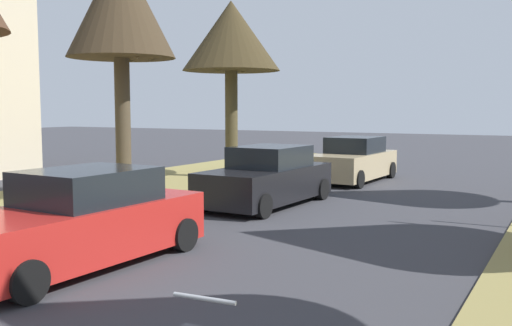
{
  "coord_description": "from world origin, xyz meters",
  "views": [
    {
      "loc": [
        4.77,
        0.18,
        2.56
      ],
      "look_at": [
        -0.09,
        8.81,
        1.62
      ],
      "focal_mm": 40.04,
      "sensor_mm": 36.0,
      "label": 1
    }
  ],
  "objects_px": {
    "street_tree_left_mid_b": "(120,6)",
    "parked_sedan_black": "(267,178)",
    "parked_sedan_red": "(81,222)",
    "parked_sedan_tan": "(353,161)",
    "street_tree_left_far": "(231,38)"
  },
  "relations": [
    {
      "from": "street_tree_left_far",
      "to": "street_tree_left_mid_b",
      "type": "bearing_deg",
      "value": -89.0
    },
    {
      "from": "street_tree_left_mid_b",
      "to": "parked_sedan_red",
      "type": "height_order",
      "value": "street_tree_left_mid_b"
    },
    {
      "from": "street_tree_left_far",
      "to": "parked_sedan_tan",
      "type": "bearing_deg",
      "value": 18.2
    },
    {
      "from": "street_tree_left_mid_b",
      "to": "parked_sedan_black",
      "type": "relative_size",
      "value": 1.55
    },
    {
      "from": "parked_sedan_black",
      "to": "parked_sedan_tan",
      "type": "bearing_deg",
      "value": 87.56
    },
    {
      "from": "parked_sedan_red",
      "to": "parked_sedan_tan",
      "type": "relative_size",
      "value": 1.0
    },
    {
      "from": "parked_sedan_red",
      "to": "parked_sedan_black",
      "type": "height_order",
      "value": "same"
    },
    {
      "from": "parked_sedan_red",
      "to": "parked_sedan_tan",
      "type": "bearing_deg",
      "value": 89.4
    },
    {
      "from": "parked_sedan_tan",
      "to": "street_tree_left_far",
      "type": "bearing_deg",
      "value": -161.8
    },
    {
      "from": "parked_sedan_red",
      "to": "street_tree_left_mid_b",
      "type": "bearing_deg",
      "value": 126.42
    },
    {
      "from": "parked_sedan_tan",
      "to": "parked_sedan_red",
      "type": "bearing_deg",
      "value": -90.6
    },
    {
      "from": "street_tree_left_far",
      "to": "parked_sedan_black",
      "type": "bearing_deg",
      "value": -49.21
    },
    {
      "from": "street_tree_left_mid_b",
      "to": "parked_sedan_tan",
      "type": "height_order",
      "value": "street_tree_left_mid_b"
    },
    {
      "from": "parked_sedan_red",
      "to": "parked_sedan_black",
      "type": "relative_size",
      "value": 1.0
    },
    {
      "from": "street_tree_left_far",
      "to": "parked_sedan_black",
      "type": "distance_m",
      "value": 7.51
    }
  ]
}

